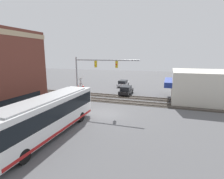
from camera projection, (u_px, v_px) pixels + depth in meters
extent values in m
plane|color=#565659|center=(106.00, 114.00, 20.89)|extent=(120.00, 120.00, 0.00)
cube|color=beige|center=(204.00, 86.00, 26.79)|extent=(9.46, 9.46, 4.59)
cube|color=navy|center=(168.00, 82.00, 28.35)|extent=(6.62, 1.20, 0.80)
cube|color=white|center=(48.00, 114.00, 15.14)|extent=(11.76, 2.55, 2.86)
cube|color=black|center=(48.00, 110.00, 15.06)|extent=(11.52, 2.59, 1.20)
cube|color=#B21E1E|center=(49.00, 128.00, 15.38)|extent=(11.52, 2.58, 0.24)
cube|color=#A5A8AA|center=(47.00, 98.00, 14.85)|extent=(10.00, 2.17, 0.12)
cylinder|color=black|center=(72.00, 116.00, 18.83)|extent=(1.00, 2.57, 1.00)
cylinder|color=black|center=(10.00, 153.00, 11.60)|extent=(1.00, 2.57, 1.00)
cylinder|color=gray|center=(77.00, 80.00, 25.30)|extent=(0.20, 0.20, 6.67)
cylinder|color=gray|center=(106.00, 60.00, 23.36)|extent=(0.16, 9.00, 0.16)
cube|color=gold|center=(96.00, 64.00, 23.92)|extent=(0.30, 0.27, 0.90)
sphere|color=yellow|center=(95.00, 64.00, 23.77)|extent=(0.20, 0.20, 0.20)
cube|color=gold|center=(117.00, 64.00, 23.01)|extent=(0.30, 0.27, 0.90)
sphere|color=red|center=(116.00, 64.00, 22.86)|extent=(0.20, 0.20, 0.20)
cylinder|color=gray|center=(81.00, 90.00, 26.43)|extent=(0.14, 0.14, 3.60)
cube|color=white|center=(81.00, 81.00, 26.17)|extent=(1.41, 0.06, 1.41)
cube|color=white|center=(81.00, 81.00, 26.17)|extent=(1.41, 0.06, 1.41)
cylinder|color=#38383A|center=(81.00, 86.00, 26.33)|extent=(0.08, 0.90, 0.08)
sphere|color=red|center=(83.00, 87.00, 26.15)|extent=(0.28, 0.28, 0.28)
sphere|color=red|center=(78.00, 86.00, 26.42)|extent=(0.28, 0.28, 0.28)
cube|color=#332D28|center=(119.00, 101.00, 26.48)|extent=(2.60, 60.00, 0.03)
cube|color=#6B6056|center=(118.00, 102.00, 25.80)|extent=(0.07, 60.00, 0.15)
cube|color=#6B6056|center=(120.00, 100.00, 27.14)|extent=(0.07, 60.00, 0.15)
cube|color=#332D28|center=(124.00, 97.00, 29.47)|extent=(2.60, 60.00, 0.03)
cube|color=#6B6056|center=(123.00, 97.00, 28.78)|extent=(0.07, 60.00, 0.15)
cube|color=#6B6056|center=(125.00, 96.00, 30.12)|extent=(0.07, 60.00, 0.15)
cube|color=black|center=(126.00, 91.00, 31.42)|extent=(4.44, 1.80, 0.58)
cube|color=black|center=(126.00, 88.00, 31.09)|extent=(2.44, 1.62, 0.68)
cylinder|color=black|center=(128.00, 91.00, 32.74)|extent=(0.64, 1.82, 0.64)
cylinder|color=black|center=(124.00, 94.00, 30.18)|extent=(0.64, 1.82, 0.64)
cube|color=#B7B7BC|center=(123.00, 84.00, 39.54)|extent=(4.63, 1.80, 0.50)
cube|color=black|center=(123.00, 82.00, 39.22)|extent=(2.55, 1.62, 0.62)
cylinder|color=black|center=(125.00, 84.00, 40.92)|extent=(0.64, 1.82, 0.64)
cylinder|color=black|center=(121.00, 86.00, 38.24)|extent=(0.64, 1.82, 0.64)
cylinder|color=#2D3351|center=(88.00, 100.00, 25.57)|extent=(0.28, 0.28, 0.83)
cylinder|color=maroon|center=(88.00, 95.00, 25.43)|extent=(0.34, 0.34, 0.69)
sphere|color=tan|center=(88.00, 92.00, 25.34)|extent=(0.22, 0.22, 0.22)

